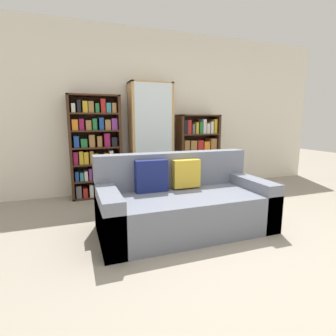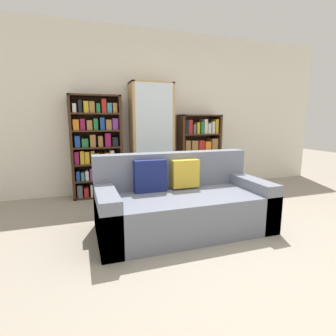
# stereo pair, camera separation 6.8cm
# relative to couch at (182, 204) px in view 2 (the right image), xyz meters

# --- Properties ---
(ground_plane) EXTENTS (16.00, 16.00, 0.00)m
(ground_plane) POSITION_rel_couch_xyz_m (0.28, -0.74, -0.29)
(ground_plane) COLOR gray
(wall_back) EXTENTS (6.65, 0.06, 2.70)m
(wall_back) POSITION_rel_couch_xyz_m (0.28, 1.85, 1.06)
(wall_back) COLOR silver
(wall_back) RESTS_ON ground
(couch) EXTENTS (1.88, 0.92, 0.84)m
(couch) POSITION_rel_couch_xyz_m (0.00, 0.00, 0.00)
(couch) COLOR slate
(couch) RESTS_ON ground
(bookshelf_left) EXTENTS (0.78, 0.32, 1.60)m
(bookshelf_left) POSITION_rel_couch_xyz_m (-0.79, 1.64, 0.49)
(bookshelf_left) COLOR #3D2314
(bookshelf_left) RESTS_ON ground
(display_cabinet) EXTENTS (0.69, 0.36, 1.82)m
(display_cabinet) POSITION_rel_couch_xyz_m (0.11, 1.63, 0.61)
(display_cabinet) COLOR tan
(display_cabinet) RESTS_ON ground
(bookshelf_right) EXTENTS (0.75, 0.32, 1.31)m
(bookshelf_right) POSITION_rel_couch_xyz_m (0.99, 1.64, 0.34)
(bookshelf_right) COLOR #3D2314
(bookshelf_right) RESTS_ON ground
(wine_bottle) EXTENTS (0.08, 0.08, 0.33)m
(wine_bottle) POSITION_rel_couch_xyz_m (0.68, 0.66, -0.15)
(wine_bottle) COLOR #192333
(wine_bottle) RESTS_ON ground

